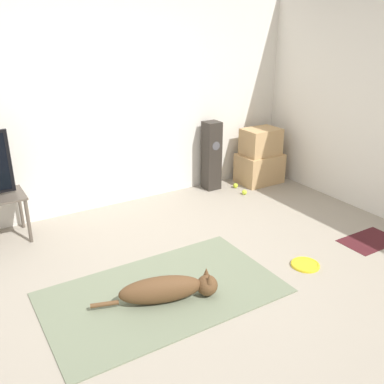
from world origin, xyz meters
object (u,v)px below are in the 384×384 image
object	(u,v)px
dog	(168,289)
floor_speaker	(211,156)
cardboard_box_upper	(261,142)
tennis_ball_by_boxes	(244,192)
cardboard_box_lower	(259,168)
frisbee	(305,265)
tennis_ball_near_speaker	(235,186)

from	to	relation	value
dog	floor_speaker	xyz separation A→B (m)	(1.69, 1.92, 0.34)
dog	cardboard_box_upper	distance (m)	3.01
dog	tennis_ball_by_boxes	bearing A→B (deg)	37.66
cardboard_box_lower	tennis_ball_by_boxes	world-z (taller)	cardboard_box_lower
floor_speaker	tennis_ball_by_boxes	size ratio (longest dim) A/B	13.76
cardboard_box_lower	tennis_ball_by_boxes	xyz separation A→B (m)	(-0.46, -0.27, -0.17)
cardboard_box_upper	floor_speaker	world-z (taller)	floor_speaker
dog	tennis_ball_by_boxes	world-z (taller)	dog
floor_speaker	tennis_ball_by_boxes	xyz separation A→B (m)	(0.24, -0.43, -0.42)
frisbee	floor_speaker	world-z (taller)	floor_speaker
frisbee	tennis_ball_near_speaker	xyz separation A→B (m)	(0.65, 1.93, 0.02)
cardboard_box_lower	tennis_ball_near_speaker	size ratio (longest dim) A/B	8.82
cardboard_box_upper	tennis_ball_near_speaker	size ratio (longest dim) A/B	7.45
tennis_ball_by_boxes	frisbee	bearing A→B (deg)	-109.63
tennis_ball_near_speaker	cardboard_box_lower	bearing A→B (deg)	2.42
dog	cardboard_box_lower	size ratio (longest dim) A/B	1.69
cardboard_box_upper	tennis_ball_by_boxes	world-z (taller)	cardboard_box_upper
dog	floor_speaker	distance (m)	2.58
frisbee	cardboard_box_lower	bearing A→B (deg)	61.41
tennis_ball_by_boxes	cardboard_box_upper	bearing A→B (deg)	30.59
floor_speaker	tennis_ball_by_boxes	bearing A→B (deg)	-60.62
tennis_ball_by_boxes	cardboard_box_lower	bearing A→B (deg)	30.39
frisbee	cardboard_box_lower	size ratio (longest dim) A/B	0.45
dog	frisbee	size ratio (longest dim) A/B	3.74
dog	tennis_ball_by_boxes	distance (m)	2.44
floor_speaker	tennis_ball_by_boxes	distance (m)	0.64
floor_speaker	tennis_ball_near_speaker	world-z (taller)	floor_speaker
cardboard_box_lower	floor_speaker	size ratio (longest dim) A/B	0.64
cardboard_box_upper	cardboard_box_lower	bearing A→B (deg)	-33.61
cardboard_box_upper	tennis_ball_by_boxes	size ratio (longest dim) A/B	7.45
frisbee	tennis_ball_by_boxes	world-z (taller)	tennis_ball_by_boxes
frisbee	tennis_ball_by_boxes	distance (m)	1.78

